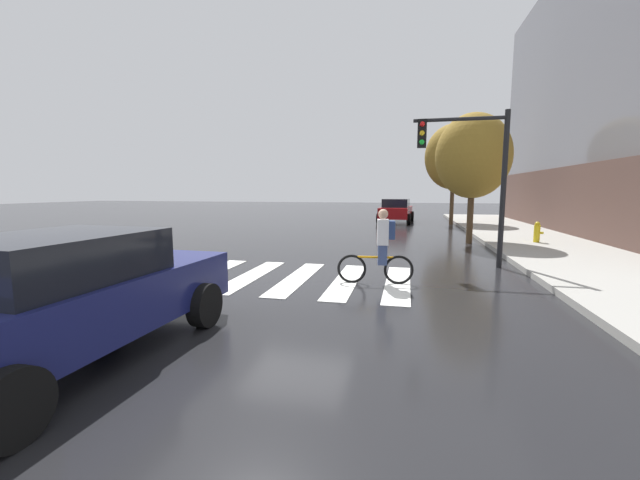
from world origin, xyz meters
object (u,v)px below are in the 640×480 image
at_px(fire_hydrant, 537,232).
at_px(street_tree_mid, 454,157).
at_px(cyclist, 381,247).
at_px(sedan_near, 66,296).
at_px(street_tree_near, 473,156).
at_px(traffic_light_near, 472,162).
at_px(sedan_mid, 396,210).

bearing_deg(fire_hydrant, street_tree_mid, 103.13).
distance_m(cyclist, fire_hydrant, 9.13).
relative_size(sedan_near, street_tree_near, 0.92).
bearing_deg(sedan_near, fire_hydrant, 54.09).
xyz_separation_m(traffic_light_near, street_tree_near, (0.78, 5.04, 0.57)).
distance_m(sedan_mid, street_tree_mid, 4.86).
distance_m(fire_hydrant, street_tree_mid, 10.12).
bearing_deg(traffic_light_near, street_tree_mid, 85.86).
height_order(sedan_mid, street_tree_near, street_tree_near).
bearing_deg(cyclist, traffic_light_near, 49.65).
bearing_deg(traffic_light_near, street_tree_near, 81.21).
relative_size(sedan_mid, traffic_light_near, 1.10).
bearing_deg(sedan_mid, street_tree_near, -72.26).
height_order(cyclist, street_tree_near, street_tree_near).
height_order(cyclist, street_tree_mid, street_tree_mid).
bearing_deg(street_tree_near, sedan_near, -117.38).
distance_m(cyclist, traffic_light_near, 3.97).
relative_size(sedan_mid, fire_hydrant, 5.92).
bearing_deg(street_tree_near, sedan_mid, 107.74).
bearing_deg(street_tree_mid, street_tree_near, -91.50).
bearing_deg(cyclist, fire_hydrant, 53.90).
bearing_deg(sedan_near, traffic_light_near, 52.66).
distance_m(cyclist, street_tree_mid, 17.21).
bearing_deg(fire_hydrant, cyclist, -126.10).
relative_size(sedan_mid, cyclist, 2.71).
relative_size(street_tree_near, street_tree_mid, 0.83).
height_order(cyclist, traffic_light_near, traffic_light_near).
bearing_deg(traffic_light_near, fire_hydrant, 56.45).
height_order(traffic_light_near, fire_hydrant, traffic_light_near).
xyz_separation_m(sedan_near, street_tree_near, (6.47, 12.50, 2.61)).
relative_size(cyclist, traffic_light_near, 0.41).
distance_m(sedan_mid, street_tree_near, 10.73).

